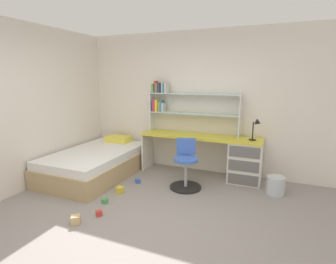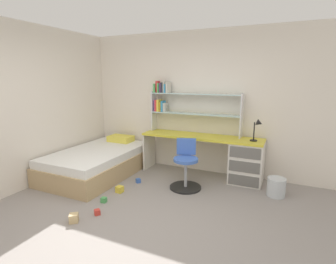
# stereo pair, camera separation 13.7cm
# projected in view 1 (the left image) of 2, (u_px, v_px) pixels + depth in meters

# --- Properties ---
(ground_plane) EXTENTS (5.42, 5.64, 0.02)m
(ground_plane) POSITION_uv_depth(u_px,v_px,m) (136.00, 229.00, 3.22)
(ground_plane) COLOR gray
(room_shell) EXTENTS (5.42, 5.64, 2.65)m
(room_shell) POSITION_uv_depth(u_px,v_px,m) (108.00, 106.00, 4.42)
(room_shell) COLOR silver
(room_shell) RESTS_ON ground_plane
(desk) EXTENTS (2.20, 0.52, 0.76)m
(desk) POSITION_uv_depth(u_px,v_px,m) (232.00, 157.00, 4.66)
(desk) COLOR gold
(desk) RESTS_ON ground_plane
(bookshelf_hutch) EXTENTS (1.74, 0.22, 0.98)m
(bookshelf_hutch) POSITION_uv_depth(u_px,v_px,m) (179.00, 102.00, 5.01)
(bookshelf_hutch) COLOR silver
(bookshelf_hutch) RESTS_ON desk
(desk_lamp) EXTENTS (0.20, 0.17, 0.38)m
(desk_lamp) POSITION_uv_depth(u_px,v_px,m) (257.00, 126.00, 4.35)
(desk_lamp) COLOR black
(desk_lamp) RESTS_ON desk
(swivel_chair) EXTENTS (0.52, 0.52, 0.81)m
(swivel_chair) POSITION_uv_depth(u_px,v_px,m) (186.00, 169.00, 4.35)
(swivel_chair) COLOR black
(swivel_chair) RESTS_ON ground_plane
(bed_platform) EXTENTS (1.24, 2.02, 0.59)m
(bed_platform) POSITION_uv_depth(u_px,v_px,m) (97.00, 163.00, 4.94)
(bed_platform) COLOR tan
(bed_platform) RESTS_ON ground_plane
(waste_bin) EXTENTS (0.28, 0.28, 0.29)m
(waste_bin) POSITION_uv_depth(u_px,v_px,m) (276.00, 186.00, 4.12)
(waste_bin) COLOR silver
(waste_bin) RESTS_ON ground_plane
(toy_block_yellow_0) EXTENTS (0.11, 0.11, 0.10)m
(toy_block_yellow_0) POSITION_uv_depth(u_px,v_px,m) (120.00, 190.00, 4.18)
(toy_block_yellow_0) COLOR gold
(toy_block_yellow_0) RESTS_ON ground_plane
(toy_block_green_1) EXTENTS (0.08, 0.08, 0.07)m
(toy_block_green_1) POSITION_uv_depth(u_px,v_px,m) (105.00, 201.00, 3.84)
(toy_block_green_1) COLOR #479E51
(toy_block_green_1) RESTS_ON ground_plane
(toy_block_blue_2) EXTENTS (0.10, 0.10, 0.07)m
(toy_block_blue_2) POSITION_uv_depth(u_px,v_px,m) (138.00, 181.00, 4.58)
(toy_block_blue_2) COLOR #3860B7
(toy_block_blue_2) RESTS_ON ground_plane
(toy_block_natural_3) EXTENTS (0.15, 0.15, 0.11)m
(toy_block_natural_3) POSITION_uv_depth(u_px,v_px,m) (76.00, 220.00, 3.30)
(toy_block_natural_3) COLOR tan
(toy_block_natural_3) RESTS_ON ground_plane
(toy_block_red_4) EXTENTS (0.10, 0.10, 0.07)m
(toy_block_red_4) POSITION_uv_depth(u_px,v_px,m) (99.00, 213.00, 3.49)
(toy_block_red_4) COLOR red
(toy_block_red_4) RESTS_ON ground_plane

